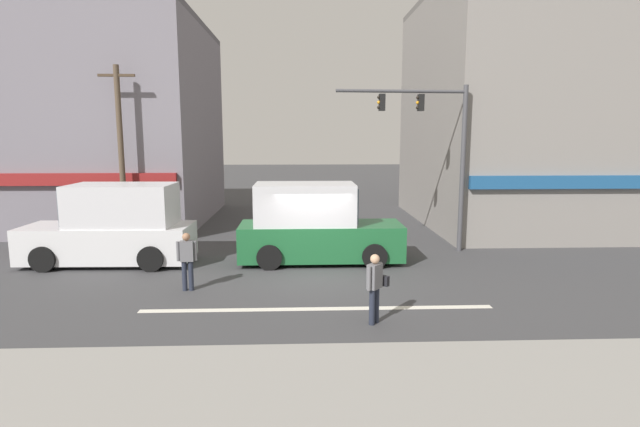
{
  "coord_description": "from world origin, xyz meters",
  "views": [
    {
      "loc": [
        -0.41,
        -15.66,
        4.38
      ],
      "look_at": [
        0.29,
        2.0,
        1.6
      ],
      "focal_mm": 28.0,
      "sensor_mm": 36.0,
      "label": 1
    }
  ],
  "objects": [
    {
      "name": "ground_plane",
      "position": [
        0.0,
        0.0,
        0.0
      ],
      "size": [
        120.0,
        120.0,
        0.0
      ],
      "primitive_type": "plane",
      "color": "#3D3D3F"
    },
    {
      "name": "lane_marking_stripe",
      "position": [
        0.0,
        -3.5,
        0.0
      ],
      "size": [
        9.0,
        0.24,
        0.01
      ],
      "primitive_type": "cube",
      "color": "silver",
      "rests_on": "ground"
    },
    {
      "name": "sidewalk_curb",
      "position": [
        0.0,
        -8.5,
        0.08
      ],
      "size": [
        40.0,
        5.0,
        0.16
      ],
      "primitive_type": "cube",
      "color": "gray",
      "rests_on": "ground"
    },
    {
      "name": "building_left_block",
      "position": [
        -10.29,
        10.56,
        5.0
      ],
      "size": [
        10.11,
        11.19,
        10.0
      ],
      "color": "slate",
      "rests_on": "ground"
    },
    {
      "name": "building_right_corner",
      "position": [
        12.35,
        8.98,
        5.6
      ],
      "size": [
        13.3,
        11.96,
        11.2
      ],
      "color": "gray",
      "rests_on": "ground"
    },
    {
      "name": "street_tree",
      "position": [
        7.8,
        5.19,
        3.9
      ],
      "size": [
        3.16,
        3.16,
        5.51
      ],
      "color": "#4C3823",
      "rests_on": "ground"
    },
    {
      "name": "utility_pole_near_left",
      "position": [
        -7.47,
        4.41,
        3.68
      ],
      "size": [
        1.4,
        0.22,
        7.06
      ],
      "color": "brown",
      "rests_on": "ground"
    },
    {
      "name": "traffic_light_mast",
      "position": [
        4.69,
        2.73,
        4.18
      ],
      "size": [
        4.88,
        0.46,
        6.2
      ],
      "color": "#47474C",
      "rests_on": "ground"
    },
    {
      "name": "box_truck_crossing_rightbound",
      "position": [
        0.09,
        1.32,
        1.25
      ],
      "size": [
        5.6,
        2.24,
        2.75
      ],
      "color": "#1E6033",
      "rests_on": "ground"
    },
    {
      "name": "box_truck_crossing_center",
      "position": [
        -6.78,
        1.3,
        1.25
      ],
      "size": [
        5.65,
        2.35,
        2.75
      ],
      "color": "silver",
      "rests_on": "ground"
    },
    {
      "name": "sedan_waiting_far",
      "position": [
        -0.01,
        7.89,
        0.71
      ],
      "size": [
        1.93,
        4.13,
        1.58
      ],
      "color": "#B7B29E",
      "rests_on": "ground"
    },
    {
      "name": "pedestrian_foreground_with_bag",
      "position": [
        1.32,
        -4.52,
        0.95
      ],
      "size": [
        0.58,
        0.58,
        1.67
      ],
      "color": "#232838",
      "rests_on": "ground"
    },
    {
      "name": "pedestrian_mid_crossing",
      "position": [
        -3.63,
        -1.81,
        0.95
      ],
      "size": [
        0.57,
        0.26,
        1.67
      ],
      "color": "#232838",
      "rests_on": "ground"
    }
  ]
}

